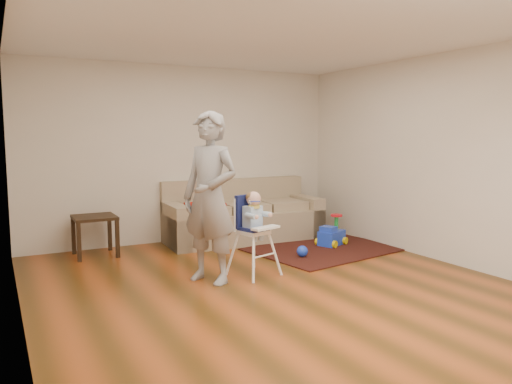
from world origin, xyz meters
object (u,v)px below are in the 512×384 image
sofa (243,210)px  high_chair (254,235)px  ride_on_toy (332,230)px  toy_ball (302,251)px  side_table (95,236)px  adult (210,198)px

sofa → high_chair: size_ratio=2.46×
ride_on_toy → toy_ball: 0.91m
side_table → toy_ball: bearing=-30.4°
side_table → high_chair: 2.38m
toy_ball → high_chair: size_ratio=0.15×
ride_on_toy → toy_ball: ride_on_toy is taller
ride_on_toy → toy_ball: (-0.79, -0.41, -0.15)m
ride_on_toy → high_chair: (-1.75, -0.83, 0.24)m
toy_ball → adult: (-1.51, -0.42, 0.87)m
ride_on_toy → adult: (-2.30, -0.83, 0.72)m
sofa → ride_on_toy: bearing=-42.6°
sofa → adult: bearing=-123.2°
ride_on_toy → toy_ball: bearing=-175.8°
ride_on_toy → adult: 2.55m
high_chair → adult: adult is taller
ride_on_toy → high_chair: 1.96m
sofa → adult: adult is taller
side_table → high_chair: (1.48, -1.85, 0.21)m
high_chair → adult: bearing=162.9°
side_table → adult: size_ratio=0.29×
toy_ball → ride_on_toy: bearing=27.6°
sofa → adult: size_ratio=1.29×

